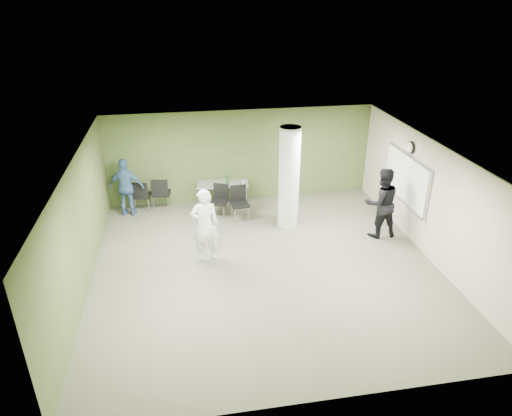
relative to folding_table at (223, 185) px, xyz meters
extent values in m
plane|color=#565644|center=(0.62, -3.55, -0.67)|extent=(8.00, 8.00, 0.00)
plane|color=white|center=(0.62, -3.55, 2.13)|extent=(8.00, 8.00, 0.00)
cube|color=#455E2C|center=(0.62, 0.45, 0.73)|extent=(8.00, 2.80, 0.02)
cube|color=#455E2C|center=(-3.38, -3.55, 0.73)|extent=(0.02, 8.00, 2.80)
cube|color=beige|center=(4.62, -3.55, 0.73)|extent=(0.02, 8.00, 2.80)
cylinder|color=silver|center=(1.62, -1.55, 0.73)|extent=(0.56, 0.56, 2.80)
cube|color=silver|center=(4.55, -2.35, 0.83)|extent=(0.04, 2.30, 1.30)
cube|color=white|center=(4.52, -2.35, 0.83)|extent=(0.02, 2.20, 1.20)
cylinder|color=black|center=(4.55, -2.35, 1.68)|extent=(0.05, 0.32, 0.32)
cylinder|color=white|center=(4.52, -2.35, 1.68)|extent=(0.02, 0.26, 0.26)
cube|color=gray|center=(-0.01, 0.00, 0.03)|extent=(1.58, 0.83, 0.04)
cylinder|color=silver|center=(-0.72, -0.18, -0.33)|extent=(0.04, 0.04, 0.68)
cylinder|color=silver|center=(0.64, -0.34, -0.33)|extent=(0.04, 0.04, 0.68)
cylinder|color=silver|center=(-0.66, 0.35, -0.33)|extent=(0.04, 0.04, 0.68)
cylinder|color=silver|center=(0.70, 0.19, -0.33)|extent=(0.04, 0.04, 0.68)
cylinder|color=#1C5422|center=(0.12, -0.03, 0.17)|extent=(0.07, 0.07, 0.25)
cylinder|color=#B2B2B7|center=(0.57, -0.21, 0.14)|extent=(0.06, 0.06, 0.18)
cylinder|color=#4C4C4C|center=(-0.70, -0.41, -0.52)|extent=(0.27, 0.27, 0.31)
cube|color=black|center=(-2.38, 0.10, -0.21)|extent=(0.57, 0.57, 0.05)
cube|color=black|center=(-2.42, -0.11, 0.05)|extent=(0.45, 0.14, 0.47)
cylinder|color=silver|center=(-2.14, 0.25, -0.45)|extent=(0.02, 0.02, 0.44)
cylinder|color=silver|center=(-2.53, 0.34, -0.45)|extent=(0.02, 0.02, 0.44)
cylinder|color=silver|center=(-2.23, -0.13, -0.45)|extent=(0.02, 0.02, 0.44)
cylinder|color=silver|center=(-2.61, -0.05, -0.45)|extent=(0.02, 0.02, 0.44)
cube|color=black|center=(-1.83, 0.10, -0.18)|extent=(0.56, 0.56, 0.05)
cube|color=black|center=(-1.86, -0.12, 0.09)|extent=(0.48, 0.10, 0.49)
cylinder|color=silver|center=(-1.60, 0.29, -0.44)|extent=(0.02, 0.02, 0.47)
cylinder|color=silver|center=(-2.02, 0.33, -0.44)|extent=(0.02, 0.02, 0.47)
cylinder|color=silver|center=(-1.65, -0.13, -0.44)|extent=(0.02, 0.02, 0.47)
cylinder|color=silver|center=(-2.06, -0.08, -0.44)|extent=(0.02, 0.02, 0.47)
cube|color=black|center=(-0.20, -0.71, -0.22)|extent=(0.61, 0.61, 0.05)
cube|color=black|center=(-0.12, -0.52, 0.04)|extent=(0.43, 0.21, 0.46)
cylinder|color=silver|center=(-0.45, -0.81, -0.45)|extent=(0.02, 0.02, 0.44)
cylinder|color=silver|center=(-0.10, -0.97, -0.45)|extent=(0.02, 0.02, 0.44)
cylinder|color=silver|center=(-0.30, -0.46, -0.45)|extent=(0.02, 0.02, 0.44)
cylinder|color=silver|center=(0.05, -0.61, -0.45)|extent=(0.02, 0.02, 0.44)
cube|color=black|center=(0.36, -1.01, -0.20)|extent=(0.52, 0.52, 0.05)
cube|color=black|center=(0.34, -0.79, 0.06)|extent=(0.46, 0.08, 0.47)
cylinder|color=silver|center=(0.18, -1.22, -0.45)|extent=(0.02, 0.02, 0.45)
cylinder|color=silver|center=(0.58, -1.19, -0.45)|extent=(0.02, 0.02, 0.45)
cylinder|color=silver|center=(0.14, -0.83, -0.45)|extent=(0.02, 0.02, 0.45)
cylinder|color=silver|center=(0.54, -0.79, -0.45)|extent=(0.02, 0.02, 0.45)
imported|color=white|center=(-0.74, -2.95, 0.25)|extent=(0.69, 0.47, 1.84)
imported|color=black|center=(3.85, -2.54, 0.28)|extent=(0.95, 0.76, 1.90)
imported|color=#3D6599|center=(-2.78, -0.15, 0.18)|extent=(1.05, 0.57, 1.71)
camera|label=1|loc=(-1.15, -12.53, 5.28)|focal=32.00mm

